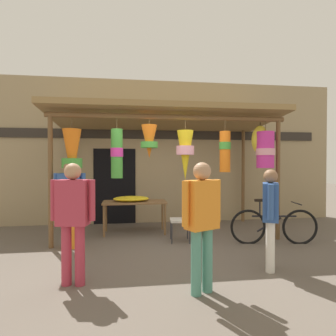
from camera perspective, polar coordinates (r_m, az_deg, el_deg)
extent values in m
plane|color=#60564C|center=(5.75, -0.71, -15.29)|extent=(30.00, 30.00, 0.00)
cube|color=#9E8966|center=(7.72, -2.69, 3.32)|extent=(10.18, 0.25, 3.85)
cube|color=#2D2823|center=(7.61, -2.60, 6.84)|extent=(9.16, 0.04, 0.24)
cube|color=black|center=(7.59, -10.83, -3.66)|extent=(1.10, 0.03, 2.00)
cylinder|color=brown|center=(5.74, -22.86, -2.54)|extent=(0.09, 0.09, 2.53)
cylinder|color=brown|center=(6.35, 21.54, -2.21)|extent=(0.09, 0.09, 2.53)
cylinder|color=brown|center=(7.53, -19.18, -1.70)|extent=(0.09, 0.09, 2.53)
cylinder|color=brown|center=(8.00, 15.09, -1.52)|extent=(0.09, 0.09, 2.53)
cylinder|color=brown|center=(5.66, 0.51, 10.35)|extent=(4.80, 0.10, 0.10)
cylinder|color=brown|center=(7.49, -1.52, 9.20)|extent=(4.80, 0.10, 0.10)
cube|color=olive|center=(6.58, -0.65, 10.08)|extent=(5.10, 2.34, 0.32)
cylinder|color=brown|center=(5.71, -19.05, 8.61)|extent=(0.01, 0.01, 0.22)
cone|color=orange|center=(5.66, -19.02, 2.26)|extent=(0.35, 0.35, 1.05)
cylinder|color=green|center=(5.66, -19.01, 0.94)|extent=(0.38, 0.38, 0.19)
cylinder|color=brown|center=(5.61, -10.43, 8.86)|extent=(0.01, 0.01, 0.20)
cylinder|color=green|center=(5.56, -10.41, 2.91)|extent=(0.23, 0.23, 0.96)
cylinder|color=#D13399|center=(5.56, -10.41, 3.16)|extent=(0.24, 0.24, 0.17)
cylinder|color=brown|center=(5.67, -3.86, 9.29)|extent=(0.01, 0.01, 0.10)
cone|color=orange|center=(5.63, -3.86, 5.37)|extent=(0.32, 0.32, 0.67)
cylinder|color=green|center=(5.63, -3.85, 4.74)|extent=(0.34, 0.34, 0.12)
cylinder|color=brown|center=(5.67, 3.55, 8.73)|extent=(0.01, 0.01, 0.22)
cone|color=yellow|center=(5.62, 3.54, 2.59)|extent=(0.33, 0.33, 1.00)
cylinder|color=pink|center=(5.62, 3.55, 3.62)|extent=(0.36, 0.36, 0.18)
cylinder|color=brown|center=(5.86, 11.57, 8.43)|extent=(0.01, 0.01, 0.22)
cylinder|color=orange|center=(5.82, 11.55, 3.29)|extent=(0.22, 0.22, 0.83)
cylinder|color=green|center=(5.82, 11.55, 4.47)|extent=(0.23, 0.23, 0.15)
cylinder|color=brown|center=(6.22, 19.29, 8.00)|extent=(0.01, 0.01, 0.21)
cylinder|color=#D13399|center=(6.18, 19.26, 3.53)|extent=(0.36, 0.36, 0.76)
cylinder|color=pink|center=(6.18, 19.26, 3.12)|extent=(0.38, 0.38, 0.14)
cylinder|color=#4C3D23|center=(6.33, 18.32, 8.53)|extent=(0.02, 0.02, 0.07)
ellipsoid|color=yellow|center=(6.29, 18.30, 5.48)|extent=(0.36, 0.31, 0.61)
cube|color=brown|center=(6.51, -6.81, -6.93)|extent=(1.44, 0.62, 0.04)
cylinder|color=brown|center=(6.34, -12.95, -10.54)|extent=(0.05, 0.05, 0.70)
cylinder|color=brown|center=(6.36, -0.60, -10.48)|extent=(0.05, 0.05, 0.70)
cylinder|color=brown|center=(6.85, -12.54, -9.67)|extent=(0.05, 0.05, 0.70)
cylinder|color=brown|center=(6.87, -1.14, -9.62)|extent=(0.05, 0.05, 0.70)
ellipsoid|color=yellow|center=(6.54, -7.53, -6.23)|extent=(0.82, 0.58, 0.11)
ellipsoid|color=red|center=(6.48, -6.42, -6.24)|extent=(0.37, 0.29, 0.08)
cube|color=beige|center=(5.85, 2.46, -10.58)|extent=(0.43, 0.43, 0.04)
cube|color=beige|center=(5.83, 4.24, -8.62)|extent=(0.07, 0.40, 0.40)
cylinder|color=#333338|center=(6.06, 0.56, -12.30)|extent=(0.03, 0.03, 0.44)
cylinder|color=#333338|center=(5.71, 0.78, -13.13)|extent=(0.03, 0.03, 0.44)
cylinder|color=#333338|center=(6.09, 4.02, -12.23)|extent=(0.03, 0.03, 0.44)
cylinder|color=#333338|center=(5.74, 4.46, -13.05)|extent=(0.03, 0.03, 0.44)
torus|color=black|center=(6.29, 25.36, -10.87)|extent=(0.71, 0.15, 0.71)
torus|color=black|center=(5.94, 16.04, -11.53)|extent=(0.71, 0.15, 0.71)
cylinder|color=black|center=(6.05, 20.85, -9.19)|extent=(0.88, 0.16, 0.04)
cylinder|color=black|center=(6.05, 19.94, -10.83)|extent=(0.49, 0.10, 0.31)
cylinder|color=black|center=(5.93, 18.25, -7.81)|extent=(0.03, 0.03, 0.30)
cube|color=black|center=(5.91, 18.26, -6.28)|extent=(0.21, 0.11, 0.05)
cylinder|color=#262628|center=(6.18, 24.73, -6.57)|extent=(0.08, 0.44, 0.02)
cylinder|color=silver|center=(4.71, 20.13, -14.29)|extent=(0.13, 0.13, 0.75)
cylinder|color=silver|center=(4.54, 20.16, -14.89)|extent=(0.13, 0.13, 0.75)
cube|color=#2D5193|center=(4.50, 20.20, -6.49)|extent=(0.38, 0.46, 0.56)
cylinder|color=#2D5193|center=(4.75, 20.15, -5.76)|extent=(0.08, 0.08, 0.51)
cylinder|color=#2D5193|center=(4.24, 20.25, -6.56)|extent=(0.08, 0.08, 0.51)
sphere|color=#896042|center=(4.46, 20.23, -1.59)|extent=(0.21, 0.21, 0.21)
cylinder|color=#4C8E7A|center=(3.72, 8.05, -18.04)|extent=(0.13, 0.13, 0.80)
cylinder|color=#4C8E7A|center=(3.61, 5.78, -18.63)|extent=(0.13, 0.13, 0.80)
cube|color=orange|center=(3.49, 6.96, -7.41)|extent=(0.46, 0.37, 0.60)
cylinder|color=orange|center=(3.66, 10.03, -6.56)|extent=(0.08, 0.08, 0.54)
cylinder|color=orange|center=(3.33, 3.57, -7.29)|extent=(0.08, 0.08, 0.54)
sphere|color=tan|center=(3.46, 6.97, -0.66)|extent=(0.22, 0.22, 0.22)
cylinder|color=#B23347|center=(4.09, -20.03, -16.35)|extent=(0.13, 0.13, 0.80)
cylinder|color=#B23347|center=(4.03, -17.56, -16.60)|extent=(0.13, 0.13, 0.80)
cube|color=#B23347|center=(3.91, -18.86, -6.67)|extent=(0.43, 0.28, 0.60)
cylinder|color=#B23347|center=(4.00, -22.30, -6.08)|extent=(0.08, 0.08, 0.54)
cylinder|color=#B23347|center=(3.82, -15.27, -6.37)|extent=(0.08, 0.08, 0.54)
sphere|color=tan|center=(3.87, -18.90, -0.67)|extent=(0.22, 0.22, 0.22)
cylinder|color=orange|center=(5.72, -20.28, -11.24)|extent=(0.13, 0.13, 0.81)
cylinder|color=orange|center=(5.67, -18.51, -11.34)|extent=(0.13, 0.13, 0.81)
cube|color=#2D5193|center=(5.59, -19.44, -4.13)|extent=(0.42, 0.25, 0.61)
cylinder|color=#2D5193|center=(5.66, -21.92, -3.77)|extent=(0.08, 0.08, 0.55)
cylinder|color=#2D5193|center=(5.52, -16.90, -3.86)|extent=(0.08, 0.08, 0.55)
sphere|color=#896042|center=(5.57, -19.47, 0.15)|extent=(0.22, 0.22, 0.22)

